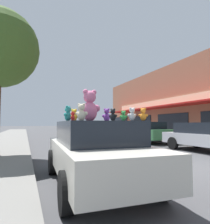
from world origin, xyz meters
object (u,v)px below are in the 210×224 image
at_px(teddy_bear_white, 132,114).
at_px(teddy_bear_red, 73,116).
at_px(plush_art_car, 95,151).
at_px(parked_car_far_right, 147,132).
at_px(teddy_bear_purple, 107,115).
at_px(teddy_bear_green, 123,116).
at_px(parked_car_far_center, 207,136).
at_px(teddy_bear_cream, 82,112).
at_px(teddy_bear_teal, 68,114).
at_px(teddy_bear_giant, 90,106).
at_px(teddy_bear_black, 113,115).
at_px(teddy_bear_orange, 143,114).
at_px(teddy_bear_yellow, 74,115).

distance_m(teddy_bear_white, teddy_bear_red, 1.35).
xyz_separation_m(plush_art_car, parked_car_far_right, (6.98, 8.29, 0.05)).
bearing_deg(teddy_bear_purple, teddy_bear_red, 58.02).
distance_m(teddy_bear_green, parked_car_far_center, 7.62).
bearing_deg(teddy_bear_cream, teddy_bear_teal, -39.72).
distance_m(plush_art_car, teddy_bear_teal, 1.08).
bearing_deg(teddy_bear_giant, plush_art_car, 93.91).
relative_size(teddy_bear_cream, parked_car_far_right, 0.09).
bearing_deg(parked_car_far_right, plush_art_car, -130.07).
bearing_deg(teddy_bear_giant, teddy_bear_teal, 6.77).
bearing_deg(teddy_bear_black, teddy_bear_red, 36.02).
height_order(teddy_bear_white, parked_car_far_right, teddy_bear_white).
distance_m(teddy_bear_red, parked_car_far_right, 11.26).
bearing_deg(teddy_bear_giant, teddy_bear_green, 106.60).
distance_m(teddy_bear_orange, parked_car_far_right, 11.33).
relative_size(teddy_bear_green, teddy_bear_white, 0.80).
xyz_separation_m(plush_art_car, teddy_bear_red, (-0.56, -0.05, 0.80)).
distance_m(teddy_bear_purple, teddy_bear_black, 0.83).
bearing_deg(teddy_bear_teal, teddy_bear_orange, 84.67).
height_order(teddy_bear_purple, parked_car_far_right, teddy_bear_purple).
xyz_separation_m(teddy_bear_green, teddy_bear_black, (-0.10, 0.33, 0.03)).
distance_m(plush_art_car, teddy_bear_yellow, 1.11).
height_order(teddy_bear_cream, teddy_bear_red, teddy_bear_cream).
xyz_separation_m(teddy_bear_red, parked_car_far_right, (7.53, 8.34, -0.75)).
bearing_deg(teddy_bear_giant, teddy_bear_white, 108.01).
relative_size(teddy_bear_green, teddy_bear_black, 0.78).
distance_m(plush_art_car, parked_car_far_center, 7.58).
bearing_deg(teddy_bear_giant, parked_car_far_right, -136.52).
distance_m(teddy_bear_red, parked_car_far_center, 8.15).
distance_m(teddy_bear_giant, parked_car_far_right, 10.69).
height_order(teddy_bear_teal, parked_car_far_right, teddy_bear_teal).
xyz_separation_m(teddy_bear_cream, parked_car_far_center, (7.45, 3.46, -0.85)).
relative_size(teddy_bear_orange, teddy_bear_cream, 0.72).
bearing_deg(teddy_bear_green, teddy_bear_white, 151.12).
bearing_deg(teddy_bear_white, teddy_bear_cream, -30.17).
bearing_deg(plush_art_car, teddy_bear_green, -60.88).
height_order(teddy_bear_giant, teddy_bear_teal, teddy_bear_giant).
distance_m(teddy_bear_yellow, teddy_bear_teal, 0.50).
height_order(teddy_bear_black, teddy_bear_red, teddy_bear_black).
bearing_deg(teddy_bear_cream, teddy_bear_white, -166.78).
bearing_deg(teddy_bear_white, plush_art_car, -68.31).
bearing_deg(teddy_bear_yellow, teddy_bear_orange, 126.03).
xyz_separation_m(teddy_bear_white, teddy_bear_red, (-1.03, 0.87, -0.03)).
bearing_deg(parked_car_far_right, teddy_bear_cream, -130.31).
height_order(teddy_bear_black, parked_car_far_right, teddy_bear_black).
xyz_separation_m(teddy_bear_giant, parked_car_far_right, (7.02, 7.99, -1.03)).
height_order(teddy_bear_black, teddy_bear_teal, teddy_bear_teal).
height_order(teddy_bear_purple, teddy_bear_yellow, teddy_bear_purple).
xyz_separation_m(teddy_bear_black, teddy_bear_red, (-0.83, 0.36, -0.03)).
distance_m(teddy_bear_orange, teddy_bear_white, 0.23).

